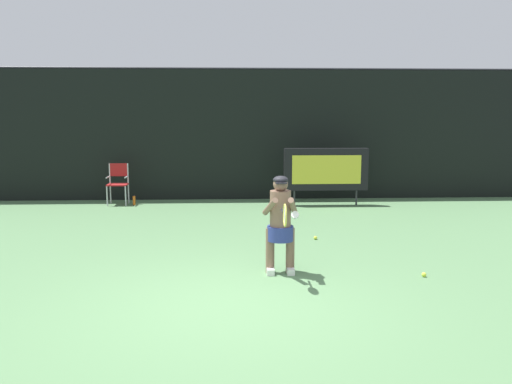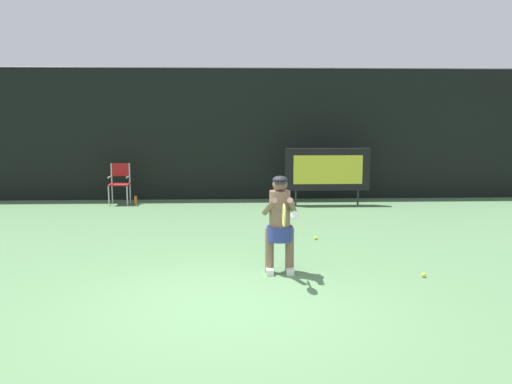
{
  "view_description": "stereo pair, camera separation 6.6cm",
  "coord_description": "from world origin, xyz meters",
  "px_view_note": "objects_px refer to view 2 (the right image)",
  "views": [
    {
      "loc": [
        0.03,
        -6.3,
        2.31
      ],
      "look_at": [
        0.45,
        2.51,
        1.05
      ],
      "focal_mm": 36.97,
      "sensor_mm": 36.0,
      "label": 1
    },
    {
      "loc": [
        0.1,
        -6.3,
        2.31
      ],
      "look_at": [
        0.45,
        2.51,
        1.05
      ],
      "focal_mm": 36.97,
      "sensor_mm": 36.0,
      "label": 2
    }
  ],
  "objects_px": {
    "umpire_chair": "(120,181)",
    "tennis_player": "(280,221)",
    "scoreboard": "(327,169)",
    "tennis_racket": "(284,215)",
    "tennis_ball_spare": "(316,238)",
    "water_bottle": "(136,200)",
    "tennis_ball_loose": "(424,275)"
  },
  "relations": [
    {
      "from": "tennis_player",
      "to": "tennis_ball_loose",
      "type": "relative_size",
      "value": 21.44
    },
    {
      "from": "tennis_player",
      "to": "tennis_ball_spare",
      "type": "distance_m",
      "value": 2.41
    },
    {
      "from": "umpire_chair",
      "to": "tennis_ball_spare",
      "type": "distance_m",
      "value": 6.32
    },
    {
      "from": "water_bottle",
      "to": "tennis_ball_loose",
      "type": "bearing_deg",
      "value": -50.72
    },
    {
      "from": "umpire_chair",
      "to": "tennis_player",
      "type": "distance_m",
      "value": 7.42
    },
    {
      "from": "water_bottle",
      "to": "tennis_player",
      "type": "xyz_separation_m",
      "value": [
        3.28,
        -6.25,
        0.67
      ]
    },
    {
      "from": "umpire_chair",
      "to": "tennis_player",
      "type": "relative_size",
      "value": 0.74
    },
    {
      "from": "umpire_chair",
      "to": "water_bottle",
      "type": "distance_m",
      "value": 0.68
    },
    {
      "from": "umpire_chair",
      "to": "tennis_ball_spare",
      "type": "relative_size",
      "value": 15.88
    },
    {
      "from": "tennis_player",
      "to": "tennis_ball_loose",
      "type": "xyz_separation_m",
      "value": [
        2.08,
        -0.31,
        -0.76
      ]
    },
    {
      "from": "scoreboard",
      "to": "tennis_player",
      "type": "xyz_separation_m",
      "value": [
        -1.76,
        -6.02,
        -0.16
      ]
    },
    {
      "from": "scoreboard",
      "to": "umpire_chair",
      "type": "height_order",
      "value": "scoreboard"
    },
    {
      "from": "tennis_racket",
      "to": "tennis_ball_spare",
      "type": "height_order",
      "value": "tennis_racket"
    },
    {
      "from": "scoreboard",
      "to": "tennis_ball_spare",
      "type": "bearing_deg",
      "value": -102.82
    },
    {
      "from": "tennis_racket",
      "to": "tennis_player",
      "type": "bearing_deg",
      "value": 105.26
    },
    {
      "from": "scoreboard",
      "to": "tennis_ball_loose",
      "type": "bearing_deg",
      "value": -87.14
    },
    {
      "from": "scoreboard",
      "to": "tennis_player",
      "type": "distance_m",
      "value": 6.27
    },
    {
      "from": "scoreboard",
      "to": "umpire_chair",
      "type": "xyz_separation_m",
      "value": [
        -5.48,
        0.4,
        -0.33
      ]
    },
    {
      "from": "scoreboard",
      "to": "water_bottle",
      "type": "xyz_separation_m",
      "value": [
        -5.04,
        0.23,
        -0.82
      ]
    },
    {
      "from": "scoreboard",
      "to": "umpire_chair",
      "type": "distance_m",
      "value": 5.51
    },
    {
      "from": "tennis_racket",
      "to": "umpire_chair",
      "type": "bearing_deg",
      "value": 133.32
    },
    {
      "from": "tennis_player",
      "to": "tennis_ball_loose",
      "type": "height_order",
      "value": "tennis_player"
    },
    {
      "from": "tennis_racket",
      "to": "tennis_ball_spare",
      "type": "relative_size",
      "value": 8.85
    },
    {
      "from": "tennis_ball_loose",
      "to": "scoreboard",
      "type": "bearing_deg",
      "value": 92.86
    },
    {
      "from": "scoreboard",
      "to": "tennis_ball_spare",
      "type": "relative_size",
      "value": 32.35
    },
    {
      "from": "water_bottle",
      "to": "tennis_player",
      "type": "relative_size",
      "value": 0.18
    },
    {
      "from": "tennis_racket",
      "to": "tennis_ball_loose",
      "type": "height_order",
      "value": "tennis_racket"
    },
    {
      "from": "umpire_chair",
      "to": "tennis_ball_loose",
      "type": "xyz_separation_m",
      "value": [
        5.8,
        -6.72,
        -0.58
      ]
    },
    {
      "from": "scoreboard",
      "to": "tennis_ball_spare",
      "type": "distance_m",
      "value": 4.11
    },
    {
      "from": "umpire_chair",
      "to": "tennis_ball_spare",
      "type": "bearing_deg",
      "value": -43.15
    },
    {
      "from": "tennis_player",
      "to": "tennis_racket",
      "type": "relative_size",
      "value": 2.42
    },
    {
      "from": "umpire_chair",
      "to": "tennis_racket",
      "type": "xyz_separation_m",
      "value": [
        3.72,
        -7.06,
        0.38
      ]
    }
  ]
}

